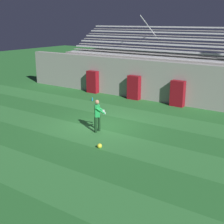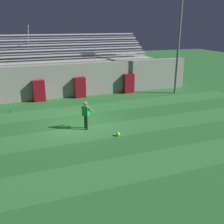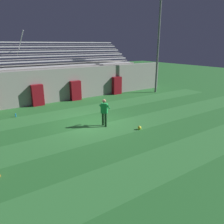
{
  "view_description": "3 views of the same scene",
  "coord_description": "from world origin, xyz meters",
  "px_view_note": "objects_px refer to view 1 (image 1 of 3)",
  "views": [
    {
      "loc": [
        9.41,
        -12.91,
        5.48
      ],
      "look_at": [
        1.07,
        -0.79,
        1.13
      ],
      "focal_mm": 50.0,
      "sensor_mm": 36.0,
      "label": 1
    },
    {
      "loc": [
        -3.29,
        -15.04,
        5.92
      ],
      "look_at": [
        1.79,
        -1.39,
        1.0
      ],
      "focal_mm": 42.0,
      "sensor_mm": 36.0,
      "label": 2
    },
    {
      "loc": [
        -6.27,
        -11.56,
        4.74
      ],
      "look_at": [
        0.75,
        -1.15,
        0.85
      ],
      "focal_mm": 35.0,
      "sensor_mm": 36.0,
      "label": 3
    }
  ],
  "objects_px": {
    "padding_pillar_gate_left": "(134,88)",
    "water_bottle": "(92,99)",
    "padding_pillar_far_left": "(93,82)",
    "goalkeeper": "(98,114)",
    "padding_pillar_gate_right": "(178,94)",
    "soccer_ball": "(100,146)"
  },
  "relations": [
    {
      "from": "padding_pillar_gate_left",
      "to": "water_bottle",
      "type": "relative_size",
      "value": 7.11
    },
    {
      "from": "padding_pillar_gate_left",
      "to": "padding_pillar_far_left",
      "type": "bearing_deg",
      "value": 180.0
    },
    {
      "from": "padding_pillar_gate_left",
      "to": "goalkeeper",
      "type": "height_order",
      "value": "padding_pillar_gate_left"
    },
    {
      "from": "padding_pillar_far_left",
      "to": "water_bottle",
      "type": "relative_size",
      "value": 7.11
    },
    {
      "from": "padding_pillar_gate_left",
      "to": "padding_pillar_far_left",
      "type": "relative_size",
      "value": 1.0
    },
    {
      "from": "padding_pillar_gate_right",
      "to": "soccer_ball",
      "type": "height_order",
      "value": "padding_pillar_gate_right"
    },
    {
      "from": "padding_pillar_far_left",
      "to": "water_bottle",
      "type": "height_order",
      "value": "padding_pillar_far_left"
    },
    {
      "from": "padding_pillar_gate_right",
      "to": "soccer_ball",
      "type": "relative_size",
      "value": 7.76
    },
    {
      "from": "padding_pillar_gate_left",
      "to": "soccer_ball",
      "type": "relative_size",
      "value": 7.76
    },
    {
      "from": "padding_pillar_far_left",
      "to": "goalkeeper",
      "type": "distance_m",
      "value": 8.98
    },
    {
      "from": "padding_pillar_gate_left",
      "to": "padding_pillar_far_left",
      "type": "height_order",
      "value": "same"
    },
    {
      "from": "padding_pillar_far_left",
      "to": "water_bottle",
      "type": "bearing_deg",
      "value": -52.82
    },
    {
      "from": "soccer_ball",
      "to": "goalkeeper",
      "type": "bearing_deg",
      "value": 129.25
    },
    {
      "from": "padding_pillar_gate_right",
      "to": "goalkeeper",
      "type": "height_order",
      "value": "padding_pillar_gate_right"
    },
    {
      "from": "soccer_ball",
      "to": "padding_pillar_gate_right",
      "type": "bearing_deg",
      "value": 90.09
    },
    {
      "from": "goalkeeper",
      "to": "water_bottle",
      "type": "bearing_deg",
      "value": 130.49
    },
    {
      "from": "padding_pillar_gate_right",
      "to": "water_bottle",
      "type": "height_order",
      "value": "padding_pillar_gate_right"
    },
    {
      "from": "padding_pillar_gate_left",
      "to": "goalkeeper",
      "type": "bearing_deg",
      "value": -74.06
    },
    {
      "from": "padding_pillar_gate_right",
      "to": "padding_pillar_gate_left",
      "type": "bearing_deg",
      "value": 180.0
    },
    {
      "from": "soccer_ball",
      "to": "padding_pillar_gate_left",
      "type": "bearing_deg",
      "value": 111.24
    },
    {
      "from": "goalkeeper",
      "to": "soccer_ball",
      "type": "height_order",
      "value": "goalkeeper"
    },
    {
      "from": "padding_pillar_gate_right",
      "to": "soccer_ball",
      "type": "xyz_separation_m",
      "value": [
        0.01,
        -8.59,
        -0.74
      ]
    }
  ]
}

